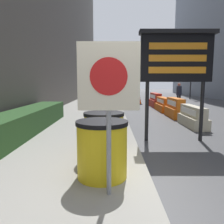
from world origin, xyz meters
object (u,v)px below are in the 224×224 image
object	(u,v)px
jersey_barrier_cream	(193,117)
traffic_light_far_side	(192,68)
traffic_cone_near	(140,100)
traffic_cone_mid	(172,109)
jersey_barrier_orange_far	(164,105)
jersey_barrier_red_striped	(156,101)
message_board	(177,59)
jersey_barrier_orange_near	(176,109)
barrel_drum_foreground	(103,149)
barrel_drum_middle	(105,134)
warning_sign	(109,88)
traffic_light_near_curb	(126,65)
pedestrian_worker	(180,93)

from	to	relation	value
jersey_barrier_cream	traffic_light_far_side	world-z (taller)	traffic_light_far_side
traffic_cone_near	traffic_cone_mid	size ratio (longest dim) A/B	1.22
jersey_barrier_orange_far	jersey_barrier_red_striped	distance (m)	2.38
message_board	jersey_barrier_orange_near	distance (m)	4.75
jersey_barrier_orange_near	traffic_cone_near	bearing A→B (deg)	98.00
barrel_drum_foreground	traffic_cone_near	world-z (taller)	barrel_drum_foreground
barrel_drum_middle	warning_sign	world-z (taller)	warning_sign
barrel_drum_foreground	traffic_cone_mid	world-z (taller)	barrel_drum_foreground
jersey_barrier_red_striped	traffic_cone_mid	bearing A→B (deg)	-89.31
jersey_barrier_orange_far	traffic_light_far_side	distance (m)	10.88
barrel_drum_foreground	jersey_barrier_red_striped	bearing A→B (deg)	75.11
warning_sign	jersey_barrier_cream	size ratio (longest dim) A/B	1.00
traffic_cone_mid	traffic_light_near_curb	bearing A→B (deg)	103.04
message_board	jersey_barrier_red_striped	size ratio (longest dim) A/B	1.34
traffic_cone_near	traffic_light_far_side	distance (m)	8.34
jersey_barrier_orange_far	jersey_barrier_red_striped	bearing A→B (deg)	90.00
message_board	traffic_light_near_curb	xyz separation A→B (m)	(-0.56, 13.02, 0.90)
message_board	traffic_cone_near	bearing A→B (deg)	88.00
traffic_cone_mid	jersey_barrier_cream	bearing A→B (deg)	-90.91
warning_sign	jersey_barrier_orange_far	world-z (taller)	warning_sign
jersey_barrier_red_striped	traffic_light_near_curb	distance (m)	5.24
traffic_cone_near	traffic_light_near_curb	size ratio (longest dim) A/B	0.16
traffic_light_far_side	jersey_barrier_red_striped	bearing A→B (deg)	-125.02
traffic_light_near_curb	traffic_light_far_side	xyz separation A→B (m)	(6.69, 2.86, -0.04)
barrel_drum_foreground	message_board	world-z (taller)	message_board
jersey_barrier_cream	traffic_cone_mid	xyz separation A→B (m)	(0.05, 2.98, -0.05)
jersey_barrier_orange_far	jersey_barrier_orange_near	bearing A→B (deg)	-90.00
warning_sign	message_board	bearing A→B (deg)	62.09
barrel_drum_middle	warning_sign	distance (m)	1.75
jersey_barrier_orange_far	traffic_light_far_side	world-z (taller)	traffic_light_far_side
barrel_drum_foreground	traffic_light_near_curb	distance (m)	16.02
warning_sign	traffic_cone_mid	distance (m)	8.89
message_board	traffic_cone_near	xyz separation A→B (m)	(0.37, 10.50, -1.88)
jersey_barrier_red_striped	pedestrian_worker	distance (m)	1.65
traffic_cone_mid	barrel_drum_foreground	bearing A→B (deg)	-112.20
jersey_barrier_cream	traffic_cone_near	xyz separation A→B (m)	(-0.89, 8.51, 0.01)
traffic_cone_near	traffic_light_far_side	world-z (taller)	traffic_light_far_side
traffic_cone_mid	jersey_barrier_orange_far	bearing A→B (deg)	91.72
traffic_light_near_curb	warning_sign	bearing A→B (deg)	-94.13
traffic_light_near_curb	traffic_cone_mid	bearing A→B (deg)	-76.96
pedestrian_worker	message_board	bearing A→B (deg)	-13.95
barrel_drum_foreground	traffic_light_near_curb	bearing A→B (deg)	85.34
jersey_barrier_red_striped	pedestrian_worker	bearing A→B (deg)	-4.41
traffic_cone_near	warning_sign	bearing A→B (deg)	-98.69
barrel_drum_foreground	jersey_barrier_orange_near	distance (m)	7.61
jersey_barrier_orange_far	traffic_cone_mid	xyz separation A→B (m)	(0.05, -1.57, -0.06)
traffic_light_near_curb	pedestrian_worker	xyz separation A→B (m)	(3.37, -4.22, -2.17)
barrel_drum_middle	traffic_cone_mid	bearing A→B (deg)	65.05
barrel_drum_foreground	pedestrian_worker	distance (m)	12.45
barrel_drum_middle	traffic_cone_mid	distance (m)	7.49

